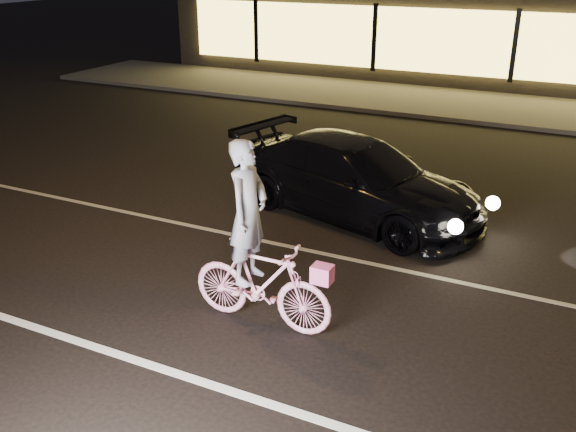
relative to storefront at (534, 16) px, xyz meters
The scene contains 7 objects.
ground 19.09m from the storefront, 90.00° to the right, with size 90.00×90.00×0.00m, color black.
lane_stripe_near 20.58m from the storefront, 90.00° to the right, with size 60.00×0.12×0.01m, color silver.
lane_stripe_far 17.10m from the storefront, 90.00° to the right, with size 60.00×0.10×0.01m, color gray.
sidewalk 6.32m from the storefront, 90.00° to the right, with size 30.00×4.00×0.12m, color #383533.
storefront is the anchor object (origin of this frame).
cyclist 19.19m from the storefront, 92.30° to the right, with size 1.88×0.65×2.37m.
sedan 15.39m from the storefront, 93.53° to the right, with size 5.00×3.05×1.35m.
Camera 1 is at (2.62, -6.23, 4.35)m, focal length 40.00 mm.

